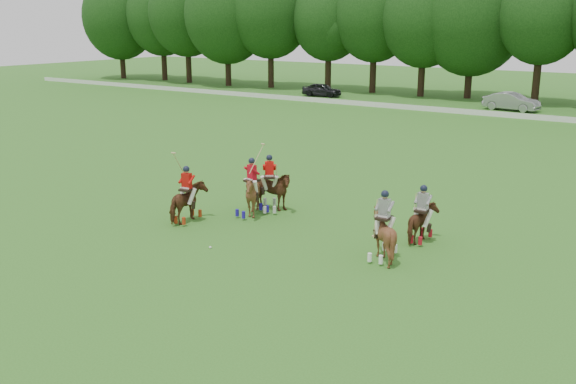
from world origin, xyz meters
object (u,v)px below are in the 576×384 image
Objects in this scene: car_left at (322,90)px; polo_red_b at (270,191)px; car_mid at (512,102)px; polo_stripe_b at (383,235)px; polo_red_a at (188,202)px; polo_red_c at (252,195)px; polo_ball at (210,247)px; polo_stripe_a at (422,222)px.

car_left is 41.74m from polo_red_b.
car_mid is at bearing 90.30° from polo_red_b.
car_mid is 2.03× the size of polo_stripe_b.
polo_red_b reaches higher than car_mid.
polo_stripe_b is (8.13, 0.54, 0.05)m from polo_red_a.
polo_red_c reaches higher than polo_ball.
polo_stripe_a is (8.52, 2.86, -0.06)m from polo_red_a.
polo_stripe_b reaches higher than polo_ball.
polo_stripe_a is (6.95, -37.04, -0.05)m from car_mid.
polo_red_b is 6.84m from polo_stripe_b.
polo_stripe_b is at bearing 24.08° from polo_ball.
polo_ball is at bearing -140.75° from polo_stripe_a.
car_left is 43.69m from polo_red_a.
polo_red_b is 1.13× the size of polo_stripe_a.
car_left is 1.47× the size of polo_red_a.
polo_stripe_b reaches higher than car_left.
polo_red_c is at bearing -173.07° from car_mid.
polo_ball is (2.73, -1.87, -0.76)m from polo_red_a.
polo_ball is (-5.79, -4.73, -0.69)m from polo_stripe_a.
polo_red_c is (-0.14, -1.01, 0.02)m from polo_red_b.
polo_stripe_b is at bearing -163.69° from car_mid.
polo_stripe_b is 26.15× the size of polo_ball.
polo_stripe_a is at bearing -1.51° from polo_red_b.
polo_red_c is at bearing 105.85° from polo_ball.
polo_stripe_a is 23.28× the size of polo_ball.
polo_ball is at bearing -159.85° from car_left.
polo_stripe_b is 5.97m from polo_ball.
polo_ball is at bearing -171.56° from car_mid.
polo_stripe_b reaches higher than car_mid.
polo_red_b is 26.28× the size of polo_ball.
polo_red_c is 4.14m from polo_ball.
polo_stripe_b is at bearing -99.55° from polo_stripe_a.
car_mid is 37.69m from polo_stripe_a.
car_mid is 39.93m from polo_red_a.
polo_stripe_b is (6.37, -2.49, -0.00)m from polo_red_b.
polo_red_c reaches higher than car_mid.
polo_red_b is at bearing 158.60° from polo_stripe_b.
car_left is at bearing 114.05° from polo_red_a.
polo_red_b is at bearing 178.49° from polo_stripe_a.
polo_stripe_a reaches higher than car_left.
polo_red_a reaches higher than polo_red_b.
car_mid is 2.28× the size of polo_stripe_a.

